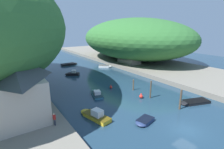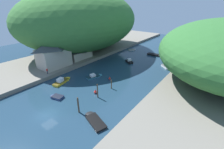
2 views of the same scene
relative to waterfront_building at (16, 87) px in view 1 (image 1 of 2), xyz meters
name	(u,v)px [view 1 (image 1 of 2)]	position (x,y,z in m)	size (l,w,h in m)	color
water_surface	(87,77)	(18.04, 16.13, -5.49)	(130.00, 130.00, 0.00)	#1E384C
right_bank	(150,64)	(42.02, 16.13, -4.94)	(22.00, 120.00, 1.09)	slate
hillside_right	(135,39)	(43.12, 25.27, 3.19)	(34.22, 47.91, 15.18)	#2D662D
waterfront_building	(16,87)	(0.00, 0.00, 0.00)	(6.92, 9.85, 8.50)	#B2A899
boathouse_shed	(12,84)	(0.13, 10.06, -2.44)	(5.55, 9.32, 3.79)	#B2A899
right_bank_cottage	(129,57)	(35.94, 20.00, -2.19)	(4.45, 8.27, 4.27)	gray
boat_near_quay	(144,121)	(14.47, -9.49, -5.22)	(3.45, 2.39, 0.55)	navy
boat_white_cruiser	(97,93)	(14.06, 3.50, -5.17)	(3.11, 5.26, 1.07)	teal
boat_small_dinghy	(72,74)	(15.47, 20.00, -5.03)	(4.20, 3.57, 1.47)	black
boat_cabin_cruiser	(35,68)	(8.52, 34.23, -5.24)	(2.93, 3.55, 0.50)	silver
boat_yellow_tender	(193,102)	(26.49, -9.59, -5.27)	(5.96, 3.71, 0.46)	black
boat_open_rowboat	(70,64)	(19.87, 33.14, -5.17)	(5.85, 2.35, 0.64)	black
boat_far_right_bank	(106,66)	(28.46, 23.06, -5.14)	(4.47, 4.16, 0.70)	white
boat_red_skiff	(94,115)	(9.38, -4.18, -5.03)	(2.94, 5.99, 1.54)	gold
mooring_post_nearest	(181,99)	(22.45, -9.67, -3.73)	(0.32, 0.32, 3.51)	#4C3D2D
mooring_post_second	(151,89)	(21.86, -3.59, -3.73)	(0.27, 0.27, 3.50)	#4C3D2D
mooring_post_middle	(133,85)	(21.91, 1.43, -4.25)	(0.26, 0.26, 2.46)	brown
channel_buoy_near	(111,87)	(18.50, 4.99, -5.14)	(0.60, 0.60, 0.89)	red
channel_buoy_far	(141,96)	(20.29, -2.72, -5.07)	(0.72, 0.72, 1.09)	red
person_on_quay	(54,118)	(3.37, -4.75, -3.42)	(0.30, 0.42, 1.69)	#282D3D
person_by_boathouse	(46,114)	(2.81, -2.96, -3.42)	(0.32, 0.43, 1.69)	#282D3D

